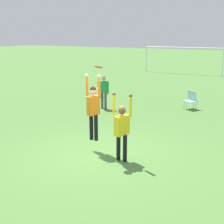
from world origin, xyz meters
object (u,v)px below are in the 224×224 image
at_px(person_jumping, 93,106).
at_px(person_defending, 122,126).
at_px(frisbee, 99,67).
at_px(camping_chair_0, 98,88).
at_px(person_spectator_near, 104,89).
at_px(camping_chair_1, 191,99).

relative_size(person_jumping, person_defending, 1.03).
height_order(person_defending, frisbee, frisbee).
height_order(person_defending, camping_chair_0, person_defending).
bearing_deg(camping_chair_0, person_spectator_near, 161.38).
xyz_separation_m(person_defending, camping_chair_1, (0.04, 7.29, -0.56)).
bearing_deg(frisbee, camping_chair_1, 83.94).
height_order(person_jumping, person_defending, person_jumping).
height_order(person_defending, camping_chair_1, person_defending).
bearing_deg(camping_chair_0, person_jumping, 155.26).
xyz_separation_m(person_defending, frisbee, (-0.74, -0.02, 1.63)).
bearing_deg(camping_chair_1, camping_chair_0, 27.64).
bearing_deg(person_jumping, camping_chair_0, 44.78).
bearing_deg(person_defending, camping_chair_0, -130.23).
distance_m(person_jumping, frisbee, 1.33).
height_order(camping_chair_0, camping_chair_1, camping_chair_1).
height_order(frisbee, camping_chair_1, frisbee).
bearing_deg(person_jumping, person_defending, -90.00).
height_order(person_jumping, camping_chair_0, person_jumping).
relative_size(frisbee, person_spectator_near, 0.15).
height_order(camping_chair_0, person_spectator_near, person_spectator_near).
xyz_separation_m(camping_chair_0, camping_chair_1, (5.59, -0.46, 0.00)).
relative_size(camping_chair_0, camping_chair_1, 0.92).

